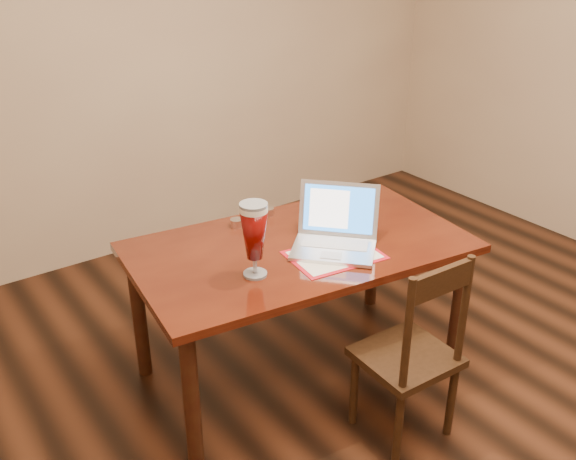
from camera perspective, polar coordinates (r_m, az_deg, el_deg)
ground at (r=2.99m, az=13.49°, el=-17.95°), size 5.00×5.00×0.00m
room_shell at (r=2.21m, az=18.37°, el=17.56°), size 4.51×5.01×2.71m
dining_table at (r=2.93m, az=0.99°, el=-2.54°), size 1.61×1.03×1.03m
dining_chair at (r=2.75m, az=10.93°, el=-10.83°), size 0.39×0.37×0.88m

